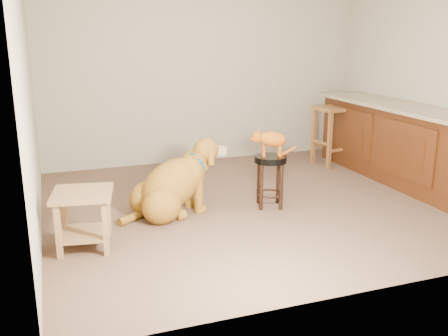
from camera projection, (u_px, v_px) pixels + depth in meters
name	position (u px, v px, depth m)	size (l,w,h in m)	color
floor	(262.00, 203.00, 5.39)	(4.50, 4.00, 0.01)	brown
room_shell	(265.00, 43.00, 4.95)	(4.54, 4.04, 2.62)	#A89D87
cabinet_run	(397.00, 144.00, 6.18)	(0.70, 2.56, 0.94)	#4D240D
padded_stool	(270.00, 171.00, 5.18)	(0.35, 0.35, 0.55)	black
wood_stool	(332.00, 135.00, 6.85)	(0.49, 0.49, 0.80)	brown
side_table	(83.00, 211.00, 4.19)	(0.56, 0.56, 0.50)	#946C44
golden_retriever	(172.00, 186.00, 4.97)	(1.22, 0.71, 0.79)	brown
tabby_kitten	(270.00, 140.00, 5.09)	(0.50, 0.23, 0.31)	#94420E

